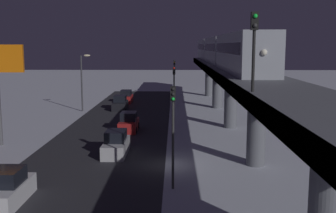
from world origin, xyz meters
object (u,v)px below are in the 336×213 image
object	(u,v)px
sedan_red	(129,123)
traffic_light_far	(174,73)
subway_train	(220,50)
sedan_silver	(116,145)
rail_signal	(254,38)
sedan_white	(8,189)
traffic_light_near	(173,122)
traffic_light_mid	(174,86)
sedan_black	(120,104)
sedan_red_2	(126,98)

from	to	relation	value
sedan_red	traffic_light_far	bearing A→B (deg)	80.62
subway_train	sedan_red	xyz separation A→B (m)	(10.83, 13.70, -7.48)
sedan_red	sedan_silver	world-z (taller)	same
rail_signal	sedan_red	distance (m)	24.39
subway_train	sedan_red	distance (m)	19.00
sedan_white	sedan_silver	world-z (taller)	same
rail_signal	sedan_red	xyz separation A→B (m)	(8.78, -21.14, -8.42)
traffic_light_near	traffic_light_mid	size ratio (longest dim) A/B	1.00
sedan_white	sedan_black	bearing A→B (deg)	-93.00
sedan_silver	traffic_light_mid	xyz separation A→B (m)	(-4.70, -14.81, 3.40)
traffic_light_far	traffic_light_mid	bearing A→B (deg)	90.00
sedan_white	traffic_light_far	world-z (taller)	traffic_light_far
traffic_light_near	traffic_light_far	world-z (taller)	same
rail_signal	sedan_white	size ratio (longest dim) A/B	0.91
sedan_red_2	traffic_light_mid	world-z (taller)	traffic_light_mid
traffic_light_mid	traffic_light_far	world-z (taller)	same
rail_signal	sedan_silver	distance (m)	16.92
traffic_light_mid	traffic_light_far	xyz separation A→B (m)	(0.00, -22.99, 0.00)
rail_signal	traffic_light_near	xyz separation A→B (m)	(4.08, -3.60, -5.01)
rail_signal	traffic_light_near	distance (m)	7.39
sedan_red	sedan_black	world-z (taller)	same
subway_train	traffic_light_far	xyz separation A→B (m)	(6.13, -14.73, -4.06)
traffic_light_far	sedan_white	bearing A→B (deg)	79.14
sedan_white	sedan_black	xyz separation A→B (m)	(-1.80, -34.40, 0.00)
sedan_black	subway_train	bearing A→B (deg)	177.16
rail_signal	sedan_silver	size ratio (longest dim) A/B	0.85
subway_train	sedan_silver	world-z (taller)	subway_train
rail_signal	sedan_silver	world-z (taller)	rail_signal
traffic_light_mid	traffic_light_far	size ratio (longest dim) A/B	1.00
subway_train	sedan_white	bearing A→B (deg)	65.42
subway_train	sedan_black	bearing A→B (deg)	-2.84
sedan_silver	traffic_light_near	world-z (taller)	traffic_light_near
sedan_black	rail_signal	bearing A→B (deg)	108.05
sedan_white	sedan_silver	xyz separation A→B (m)	(-4.60, -10.66, 0.00)
sedan_red_2	sedan_black	bearing A→B (deg)	90.00
subway_train	sedan_black	distance (m)	15.55
sedan_red_2	traffic_light_far	bearing A→B (deg)	-136.55
sedan_red	sedan_silver	size ratio (longest dim) A/B	0.90
sedan_silver	sedan_red	bearing A→B (deg)	90.00
traffic_light_mid	sedan_white	bearing A→B (deg)	69.94
subway_train	sedan_silver	distance (m)	26.55
traffic_light_near	traffic_light_mid	world-z (taller)	same
subway_train	traffic_light_near	world-z (taller)	subway_train
subway_train	sedan_white	distance (m)	37.83
sedan_red_2	traffic_light_far	world-z (taller)	traffic_light_far
rail_signal	sedan_silver	bearing A→B (deg)	-53.30
sedan_red_2	traffic_light_mid	distance (m)	17.89
sedan_white	sedan_silver	bearing A→B (deg)	-113.34
subway_train	sedan_red_2	size ratio (longest dim) A/B	13.17
subway_train	traffic_light_near	size ratio (longest dim) A/B	8.67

